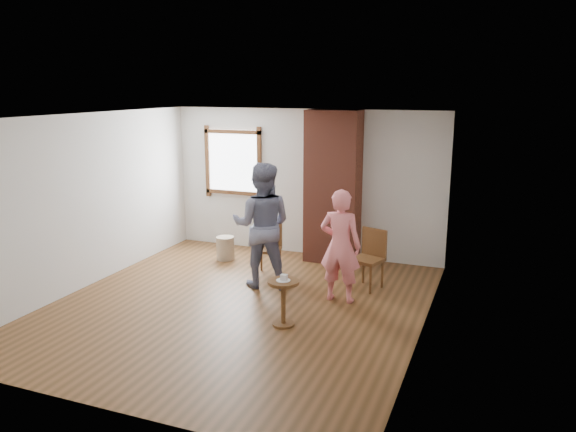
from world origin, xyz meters
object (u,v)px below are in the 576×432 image
Objects in this scene: stoneware_crock at (225,248)px; person_pink at (340,246)px; side_table at (283,295)px; man at (262,225)px; dining_chair_left at (270,246)px; dining_chair_right at (370,255)px.

stoneware_crock is 2.73m from person_pink.
man is (-0.85, 1.26, 0.54)m from side_table.
dining_chair_left is 0.78m from man.
side_table is 0.37× the size of person_pink.
person_pink is at bearing 68.68° from side_table.
dining_chair_right is at bearing -9.52° from stoneware_crock.
dining_chair_left is 1.35× the size of side_table.
person_pink reaches higher than dining_chair_left.
stoneware_crock is at bearing -25.47° from person_pink.
side_table is 0.32× the size of man.
dining_chair_right is (2.68, -0.45, 0.30)m from stoneware_crock.
man is at bearing -143.16° from dining_chair_right.
man reaches higher than person_pink.
man is at bearing -89.64° from dining_chair_left.
man is 1.29m from person_pink.
dining_chair_right reaches higher than dining_chair_left.
dining_chair_left is at bearing -164.18° from dining_chair_right.
dining_chair_left is at bearing -20.47° from stoneware_crock.
side_table is at bearing 68.49° from person_pink.
man is at bearing -7.98° from person_pink.
person_pink is at bearing -93.05° from dining_chair_right.
person_pink reaches higher than side_table.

